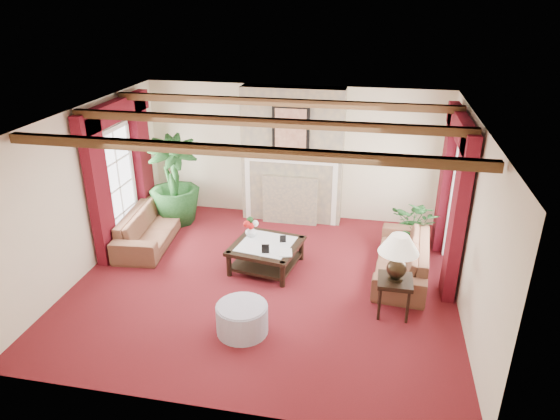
% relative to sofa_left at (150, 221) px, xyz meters
% --- Properties ---
extents(floor, '(6.00, 6.00, 0.00)m').
position_rel_sofa_left_xyz_m(floor, '(2.42, -1.01, -0.40)').
color(floor, '#4A0D14').
rests_on(floor, ground).
extents(ceiling, '(6.00, 6.00, 0.00)m').
position_rel_sofa_left_xyz_m(ceiling, '(2.42, -1.01, 2.30)').
color(ceiling, white).
rests_on(ceiling, floor).
extents(back_wall, '(6.00, 0.02, 2.70)m').
position_rel_sofa_left_xyz_m(back_wall, '(2.42, 1.74, 0.95)').
color(back_wall, beige).
rests_on(back_wall, ground).
extents(left_wall, '(0.02, 5.50, 2.70)m').
position_rel_sofa_left_xyz_m(left_wall, '(-0.58, -1.01, 0.95)').
color(left_wall, beige).
rests_on(left_wall, ground).
extents(right_wall, '(0.02, 5.50, 2.70)m').
position_rel_sofa_left_xyz_m(right_wall, '(5.42, -1.01, 0.95)').
color(right_wall, beige).
rests_on(right_wall, ground).
extents(ceiling_beams, '(6.00, 3.00, 0.12)m').
position_rel_sofa_left_xyz_m(ceiling_beams, '(2.42, -1.01, 2.24)').
color(ceiling_beams, '#3C2513').
rests_on(ceiling_beams, ceiling).
extents(fireplace, '(2.00, 0.52, 2.70)m').
position_rel_sofa_left_xyz_m(fireplace, '(2.42, 1.54, 2.30)').
color(fireplace, '#9C8A65').
rests_on(fireplace, ground).
extents(french_door_left, '(0.10, 1.10, 2.16)m').
position_rel_sofa_left_xyz_m(french_door_left, '(-0.55, -0.01, 1.73)').
color(french_door_left, white).
rests_on(french_door_left, ground).
extents(french_door_right, '(0.10, 1.10, 2.16)m').
position_rel_sofa_left_xyz_m(french_door_right, '(5.39, -0.01, 1.73)').
color(french_door_right, white).
rests_on(french_door_right, ground).
extents(curtains_left, '(0.20, 2.40, 2.55)m').
position_rel_sofa_left_xyz_m(curtains_left, '(-0.44, -0.01, 2.15)').
color(curtains_left, '#470910').
rests_on(curtains_left, ground).
extents(curtains_right, '(0.20, 2.40, 2.55)m').
position_rel_sofa_left_xyz_m(curtains_right, '(5.28, -0.01, 2.15)').
color(curtains_right, '#470910').
rests_on(curtains_right, ground).
extents(sofa_left, '(2.19, 1.02, 0.81)m').
position_rel_sofa_left_xyz_m(sofa_left, '(0.00, 0.00, 0.00)').
color(sofa_left, '#3B1017').
rests_on(sofa_left, ground).
extents(sofa_right, '(2.16, 0.92, 0.81)m').
position_rel_sofa_left_xyz_m(sofa_right, '(4.60, -0.29, 0.00)').
color(sofa_right, '#3B1017').
rests_on(sofa_right, ground).
extents(potted_palm, '(2.56, 2.65, 0.99)m').
position_rel_sofa_left_xyz_m(potted_palm, '(0.14, 0.90, 0.09)').
color(potted_palm, black).
rests_on(potted_palm, ground).
extents(small_plant, '(1.61, 1.63, 0.75)m').
position_rel_sofa_left_xyz_m(small_plant, '(4.87, 0.69, -0.03)').
color(small_plant, black).
rests_on(small_plant, ground).
extents(coffee_table, '(1.25, 1.25, 0.44)m').
position_rel_sofa_left_xyz_m(coffee_table, '(2.34, -0.55, -0.18)').
color(coffee_table, black).
rests_on(coffee_table, ground).
extents(side_table, '(0.57, 0.57, 0.58)m').
position_rel_sofa_left_xyz_m(side_table, '(4.44, -1.49, -0.12)').
color(side_table, black).
rests_on(side_table, ground).
extents(ottoman, '(0.72, 0.72, 0.42)m').
position_rel_sofa_left_xyz_m(ottoman, '(2.40, -2.33, -0.20)').
color(ottoman, '#9794A8').
rests_on(ottoman, ground).
extents(table_lamp, '(0.57, 0.57, 0.72)m').
position_rel_sofa_left_xyz_m(table_lamp, '(4.44, -1.49, 0.54)').
color(table_lamp, black).
rests_on(table_lamp, side_table).
extents(flower_vase, '(0.33, 0.34, 0.20)m').
position_rel_sofa_left_xyz_m(flower_vase, '(2.02, -0.31, 0.14)').
color(flower_vase, silver).
rests_on(flower_vase, coffee_table).
extents(book, '(0.21, 0.10, 0.28)m').
position_rel_sofa_left_xyz_m(book, '(2.62, -0.82, 0.18)').
color(book, black).
rests_on(book, coffee_table).
extents(photo_frame_a, '(0.13, 0.04, 0.17)m').
position_rel_sofa_left_xyz_m(photo_frame_a, '(2.40, -0.87, 0.12)').
color(photo_frame_a, black).
rests_on(photo_frame_a, coffee_table).
extents(photo_frame_b, '(0.11, 0.05, 0.14)m').
position_rel_sofa_left_xyz_m(photo_frame_b, '(2.61, -0.44, 0.11)').
color(photo_frame_b, black).
rests_on(photo_frame_b, coffee_table).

